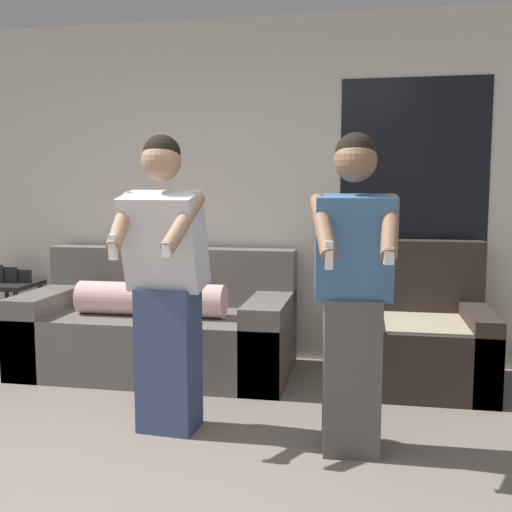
{
  "coord_description": "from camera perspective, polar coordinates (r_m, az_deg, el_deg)",
  "views": [
    {
      "loc": [
        0.81,
        -2.03,
        1.37
      ],
      "look_at": [
        0.24,
        1.08,
        1.02
      ],
      "focal_mm": 42.0,
      "sensor_mm": 36.0,
      "label": 1
    }
  ],
  "objects": [
    {
      "name": "person_right",
      "position": [
        3.09,
        9.21,
        -3.46
      ],
      "size": [
        0.45,
        0.5,
        1.65
      ],
      "color": "#56514C",
      "rests_on": "ground_plane"
    },
    {
      "name": "side_table",
      "position": [
        5.4,
        -22.3,
        -3.36
      ],
      "size": [
        0.4,
        0.45,
        0.74
      ],
      "color": "black",
      "rests_on": "ground_plane"
    },
    {
      "name": "armchair",
      "position": [
        4.42,
        15.09,
        -7.58
      ],
      "size": [
        0.97,
        0.88,
        0.99
      ],
      "color": "#332823",
      "rests_on": "ground_plane"
    },
    {
      "name": "person_left",
      "position": [
        3.36,
        -8.61,
        -2.72
      ],
      "size": [
        0.49,
        0.53,
        1.66
      ],
      "color": "#384770",
      "rests_on": "ground_plane"
    },
    {
      "name": "wall_back",
      "position": [
        4.82,
        0.94,
        6.22
      ],
      "size": [
        6.17,
        0.07,
        2.7
      ],
      "color": "silver",
      "rests_on": "ground_plane"
    },
    {
      "name": "couch",
      "position": [
        4.63,
        -9.21,
        -6.8
      ],
      "size": [
        2.0,
        0.96,
        0.9
      ],
      "color": "slate",
      "rests_on": "ground_plane"
    }
  ]
}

